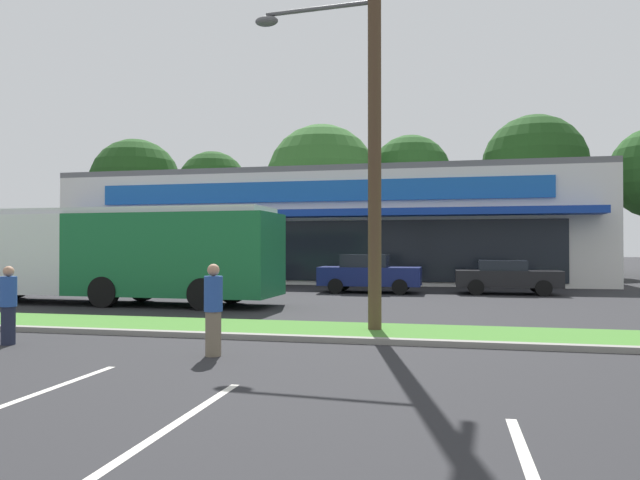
# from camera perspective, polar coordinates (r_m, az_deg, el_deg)

# --- Properties ---
(grass_median) EXTENTS (56.00, 2.20, 0.12)m
(grass_median) POSITION_cam_1_polar(r_m,az_deg,el_deg) (14.36, -12.31, -8.25)
(grass_median) COLOR #427A2D
(grass_median) RESTS_ON ground_plane
(curb_lip) EXTENTS (56.00, 0.24, 0.12)m
(curb_lip) POSITION_cam_1_polar(r_m,az_deg,el_deg) (13.27, -14.53, -8.87)
(curb_lip) COLOR gray
(curb_lip) RESTS_ON ground_plane
(parking_stripe_2) EXTENTS (0.12, 4.80, 0.01)m
(parking_stripe_2) POSITION_cam_1_polar(r_m,az_deg,el_deg) (8.38, -28.66, -14.07)
(parking_stripe_2) COLOR silver
(parking_stripe_2) RESTS_ON ground_plane
(parking_stripe_3) EXTENTS (0.12, 4.80, 0.01)m
(parking_stripe_3) POSITION_cam_1_polar(r_m,az_deg,el_deg) (6.48, -16.16, -18.22)
(parking_stripe_3) COLOR silver
(parking_stripe_3) RESTS_ON ground_plane
(storefront_building) EXTENTS (29.34, 13.51, 6.15)m
(storefront_building) POSITION_cam_1_polar(r_m,az_deg,el_deg) (35.69, 1.39, 1.14)
(storefront_building) COLOR silver
(storefront_building) RESTS_ON ground_plane
(tree_far_left) EXTENTS (7.76, 7.76, 11.28)m
(tree_far_left) POSITION_cam_1_polar(r_m,az_deg,el_deg) (53.15, -17.60, 5.24)
(tree_far_left) COLOR #473323
(tree_far_left) RESTS_ON ground_plane
(tree_left) EXTENTS (5.63, 5.63, 9.67)m
(tree_left) POSITION_cam_1_polar(r_m,az_deg,el_deg) (48.11, -10.48, 5.17)
(tree_left) COLOR #473323
(tree_left) RESTS_ON ground_plane
(tree_mid_left) EXTENTS (8.20, 8.20, 11.00)m
(tree_mid_left) POSITION_cam_1_polar(r_m,az_deg,el_deg) (43.38, 0.17, 5.87)
(tree_mid_left) COLOR #473323
(tree_mid_left) RESTS_ON ground_plane
(tree_mid) EXTENTS (6.12, 6.12, 10.43)m
(tree_mid) POSITION_cam_1_polar(r_m,az_deg,el_deg) (44.98, 8.85, 6.23)
(tree_mid) COLOR #473323
(tree_mid) RESTS_ON ground_plane
(tree_mid_right) EXTENTS (7.30, 7.30, 11.30)m
(tree_mid_right) POSITION_cam_1_polar(r_m,az_deg,el_deg) (44.32, 20.26, 6.75)
(tree_mid_right) COLOR #473323
(tree_mid_right) RESTS_ON ground_plane
(utility_pole) EXTENTS (3.03, 2.40, 10.37)m
(utility_pole) POSITION_cam_1_polar(r_m,az_deg,el_deg) (13.57, 4.76, 14.61)
(utility_pole) COLOR #4C3826
(utility_pole) RESTS_ON ground_plane
(city_bus) EXTENTS (12.76, 2.92, 3.25)m
(city_bus) POSITION_cam_1_polar(r_m,az_deg,el_deg) (21.53, -20.73, -1.13)
(city_bus) COLOR #196638
(city_bus) RESTS_ON ground_plane
(car_0) EXTENTS (4.46, 1.97, 1.40)m
(car_0) POSITION_cam_1_polar(r_m,az_deg,el_deg) (31.08, -25.95, -2.85)
(car_0) COLOR #B7B7BC
(car_0) RESTS_ON ground_plane
(car_1) EXTENTS (4.16, 1.90, 1.39)m
(car_1) POSITION_cam_1_polar(r_m,az_deg,el_deg) (25.28, 17.76, -3.41)
(car_1) COLOR black
(car_1) RESTS_ON ground_plane
(car_2) EXTENTS (4.19, 2.02, 1.47)m
(car_2) POSITION_cam_1_polar(r_m,az_deg,el_deg) (26.79, -10.79, -3.22)
(car_2) COLOR slate
(car_2) RESTS_ON ground_plane
(car_4) EXTENTS (4.28, 2.01, 1.62)m
(car_4) POSITION_cam_1_polar(r_m,az_deg,el_deg) (24.94, 4.83, -3.27)
(car_4) COLOR navy
(car_4) RESTS_ON ground_plane
(pedestrian_near_bench) EXTENTS (0.33, 0.33, 1.65)m
(pedestrian_near_bench) POSITION_cam_1_polar(r_m,az_deg,el_deg) (10.69, -10.40, -6.72)
(pedestrian_near_bench) COLOR #726651
(pedestrian_near_bench) RESTS_ON ground_plane
(pedestrian_by_pole) EXTENTS (0.32, 0.32, 1.57)m
(pedestrian_by_pole) POSITION_cam_1_polar(r_m,az_deg,el_deg) (13.28, -28.19, -5.63)
(pedestrian_by_pole) COLOR #1E2338
(pedestrian_by_pole) RESTS_ON ground_plane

